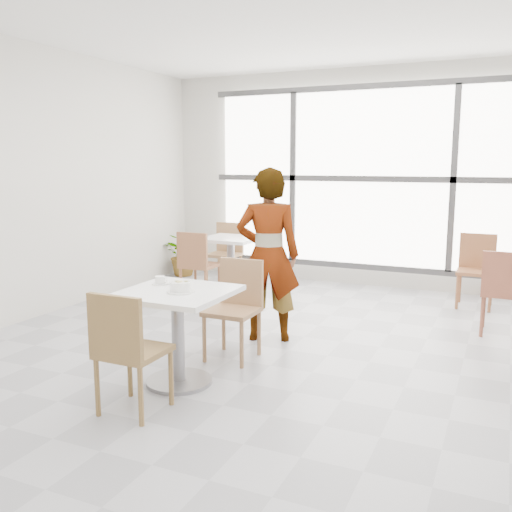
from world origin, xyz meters
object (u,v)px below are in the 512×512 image
at_px(chair_near, 126,345).
at_px(bg_chair_right_near, 504,287).
at_px(chair_far, 236,302).
at_px(coffee_cup, 160,281).
at_px(main_table, 178,319).
at_px(oatmeal_bowl, 181,287).
at_px(person, 268,255).
at_px(bg_chair_right_far, 476,265).
at_px(plant_left, 185,255).
at_px(bg_table_left, 231,257).
at_px(bg_chair_left_near, 197,261).
at_px(bg_chair_left_far, 227,249).

relative_size(chair_near, bg_chair_right_near, 1.00).
xyz_separation_m(chair_far, coffee_cup, (-0.36, -0.63, 0.28)).
relative_size(main_table, bg_chair_right_near, 0.92).
height_order(oatmeal_bowl, person, person).
bearing_deg(bg_chair_right_far, plant_left, 178.63).
distance_m(bg_table_left, bg_chair_right_far, 3.06).
height_order(main_table, bg_chair_right_near, bg_chair_right_near).
bearing_deg(bg_chair_left_near, plant_left, -52.75).
bearing_deg(main_table, bg_table_left, 109.29).
relative_size(bg_chair_left_far, bg_chair_right_far, 1.00).
bearing_deg(person, bg_table_left, -74.11).
relative_size(coffee_cup, bg_chair_left_near, 0.18).
xyz_separation_m(bg_chair_left_near, bg_chair_right_far, (3.22, 1.15, 0.00)).
distance_m(chair_near, oatmeal_bowl, 0.65).
bearing_deg(plant_left, main_table, -59.04).
relative_size(coffee_cup, bg_chair_right_far, 0.18).
xyz_separation_m(coffee_cup, bg_chair_left_far, (-1.12, 3.30, -0.28)).
relative_size(coffee_cup, bg_table_left, 0.21).
bearing_deg(oatmeal_bowl, chair_far, 85.11).
height_order(oatmeal_bowl, bg_chair_left_near, bg_chair_left_near).
xyz_separation_m(bg_chair_right_far, plant_left, (-4.16, 0.10, -0.18)).
distance_m(oatmeal_bowl, coffee_cup, 0.34).
xyz_separation_m(bg_table_left, bg_chair_left_near, (-0.23, -0.50, 0.01)).
height_order(chair_near, bg_chair_right_far, same).
bearing_deg(bg_chair_right_near, bg_chair_left_far, -16.28).
distance_m(person, bg_chair_right_far, 2.88).
bearing_deg(person, chair_far, 61.46).
distance_m(chair_far, bg_table_left, 2.44).
bearing_deg(bg_chair_left_near, oatmeal_bowl, 118.04).
bearing_deg(bg_chair_right_near, person, 26.56).
xyz_separation_m(coffee_cup, bg_chair_right_far, (2.21, 3.43, -0.28)).
xyz_separation_m(coffee_cup, bg_table_left, (-0.78, 2.78, -0.29)).
bearing_deg(oatmeal_bowl, bg_chair_left_far, 112.14).
bearing_deg(bg_chair_left_near, bg_chair_right_far, -160.40).
distance_m(chair_near, bg_chair_right_far, 4.63).
bearing_deg(bg_chair_right_far, chair_near, -115.44).
distance_m(chair_near, bg_table_left, 3.67).
height_order(chair_near, bg_chair_right_near, same).
xyz_separation_m(bg_chair_right_near, plant_left, (-4.48, 1.29, -0.18)).
distance_m(bg_table_left, plant_left, 1.40).
xyz_separation_m(oatmeal_bowl, coffee_cup, (-0.29, 0.17, -0.01)).
relative_size(chair_far, bg_chair_right_near, 1.00).
bearing_deg(plant_left, oatmeal_bowl, -58.65).
relative_size(bg_chair_left_near, bg_chair_right_far, 1.00).
bearing_deg(bg_table_left, main_table, -70.71).
bearing_deg(main_table, bg_chair_right_far, 60.93).
height_order(bg_chair_left_far, plant_left, bg_chair_left_far).
bearing_deg(chair_near, person, -96.30).
relative_size(main_table, plant_left, 1.23).
distance_m(chair_near, chair_far, 1.39).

